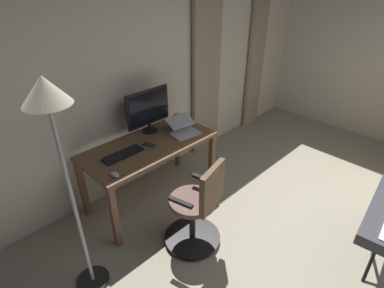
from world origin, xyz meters
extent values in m
plane|color=gray|center=(0.00, 0.00, 0.00)|extent=(7.20, 7.20, 0.00)
cube|color=beige|center=(0.00, -2.77, 1.30)|extent=(5.36, 0.10, 2.60)
cube|color=tan|center=(-1.69, -2.66, 1.17)|extent=(0.35, 0.06, 2.33)
cube|color=tan|center=(-0.52, -2.66, 1.17)|extent=(0.50, 0.06, 2.33)
cube|color=brown|center=(0.81, -2.27, 0.73)|extent=(1.46, 0.70, 0.04)
cube|color=brown|center=(0.12, -1.96, 0.36)|extent=(0.06, 0.06, 0.71)
cube|color=brown|center=(1.49, -1.96, 0.36)|extent=(0.06, 0.06, 0.71)
cube|color=brown|center=(0.12, -2.58, 0.36)|extent=(0.06, 0.06, 0.71)
cube|color=brown|center=(1.49, -2.58, 0.36)|extent=(0.06, 0.06, 0.71)
cylinder|color=black|center=(0.93, -1.48, 0.04)|extent=(0.56, 0.56, 0.02)
sphere|color=black|center=(0.68, -1.54, 0.03)|extent=(0.05, 0.05, 0.05)
sphere|color=black|center=(0.92, -1.73, 0.03)|extent=(0.05, 0.05, 0.05)
sphere|color=black|center=(1.17, -1.57, 0.03)|extent=(0.05, 0.05, 0.05)
sphere|color=black|center=(1.10, -1.28, 0.03)|extent=(0.05, 0.05, 0.05)
sphere|color=black|center=(0.80, -1.26, 0.03)|extent=(0.05, 0.05, 0.05)
cylinder|color=black|center=(0.93, -1.48, 0.26)|extent=(0.06, 0.06, 0.44)
cylinder|color=brown|center=(0.93, -1.48, 0.51)|extent=(0.53, 0.53, 0.05)
cube|color=brown|center=(0.89, -1.28, 0.74)|extent=(0.37, 0.14, 0.42)
cube|color=black|center=(1.13, -1.43, 0.64)|extent=(0.10, 0.24, 0.03)
cube|color=black|center=(0.74, -1.53, 0.64)|extent=(0.10, 0.24, 0.03)
cylinder|color=black|center=(0.61, -2.50, 0.76)|extent=(0.18, 0.18, 0.01)
cylinder|color=black|center=(0.61, -2.50, 0.80)|extent=(0.04, 0.04, 0.08)
cube|color=black|center=(0.61, -2.50, 1.05)|extent=(0.56, 0.03, 0.41)
cube|color=black|center=(0.61, -2.49, 1.05)|extent=(0.52, 0.01, 0.36)
cube|color=black|center=(1.14, -2.27, 0.76)|extent=(0.42, 0.14, 0.02)
cube|color=#B7BCC1|center=(0.38, -2.15, 0.76)|extent=(0.34, 0.26, 0.02)
cube|color=#B7BCC1|center=(0.36, -2.25, 0.88)|extent=(0.33, 0.26, 0.08)
ellipsoid|color=silver|center=(1.39, -2.02, 0.77)|extent=(0.06, 0.10, 0.04)
cube|color=#232328|center=(0.83, -2.24, 0.76)|extent=(0.11, 0.16, 0.01)
cylinder|color=gold|center=(0.20, -2.48, 0.80)|extent=(0.08, 0.08, 0.10)
torus|color=gold|center=(0.26, -2.48, 0.80)|extent=(0.07, 0.01, 0.07)
cylinder|color=black|center=(0.02, -0.09, 0.35)|extent=(0.39, 0.07, 0.70)
cylinder|color=black|center=(0.02, -0.09, 0.35)|extent=(0.39, 0.07, 0.70)
cylinder|color=black|center=(1.89, -1.77, 0.01)|extent=(0.28, 0.28, 0.02)
cylinder|color=#A5A5A8|center=(1.89, -1.77, 0.84)|extent=(0.03, 0.03, 1.68)
cone|color=beige|center=(1.89, -1.77, 1.77)|extent=(0.30, 0.30, 0.18)
camera|label=1|loc=(2.48, 0.06, 2.40)|focal=28.40mm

